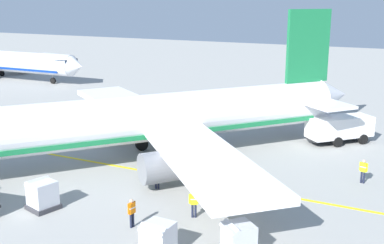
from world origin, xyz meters
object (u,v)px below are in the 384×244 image
Objects in this scene: crew_loader_left at (157,174)px; crew_supervisor at (194,202)px; airliner_foreground at (140,120)px; service_truck_baggage at (340,128)px; cargo_container_mid at (158,240)px; crew_loader_right at (363,169)px; cargo_container_near at (42,195)px; cargo_container_far at (238,240)px; crew_marshaller at (132,211)px.

crew_loader_left is 1.03× the size of crew_supervisor.
airliner_foreground is 11.63m from crew_supervisor.
crew_loader_left is 5.19m from crew_supervisor.
service_truck_baggage is at bearing -14.09° from crew_supervisor.
airliner_foreground is 18.42m from service_truck_baggage.
service_truck_baggage is 19.35m from crew_loader_left.
airliner_foreground is 17.94× the size of cargo_container_mid.
crew_loader_right is at bearing -27.54° from cargo_container_mid.
service_truck_baggage is 2.82× the size of cargo_container_near.
cargo_container_mid is 1.07× the size of crew_loader_left.
cargo_container_mid is 9.10m from crew_loader_left.
cargo_container_mid is 17.24m from crew_loader_right.
cargo_container_far is (-22.97, 0.98, -0.55)m from service_truck_baggage.
crew_supervisor is (-7.55, -8.52, -2.37)m from airliner_foreground.
crew_loader_right is 1.01× the size of crew_supervisor.
service_truck_baggage reaches higher than cargo_container_far.
crew_loader_right is 13.32m from crew_supervisor.
crew_supervisor is at bearing 165.91° from service_truck_baggage.
crew_marshaller is at bearing 54.35° from cargo_container_mid.
crew_loader_left is 1.01× the size of crew_loader_right.
crew_supervisor is (-10.40, 8.32, -0.02)m from crew_loader_right.
cargo_container_mid is at bearing 152.46° from crew_loader_right.
airliner_foreground is 12.11m from crew_marshaller.
service_truck_baggage is at bearing 19.27° from crew_loader_right.
crew_marshaller is at bearing 87.42° from cargo_container_far.
airliner_foreground reaches higher than cargo_container_near.
crew_marshaller is at bearing 161.42° from service_truck_baggage.
service_truck_baggage reaches higher than cargo_container_mid.
airliner_foreground is at bearing 132.45° from service_truck_baggage.
crew_marshaller is 17.11m from crew_loader_right.
crew_marshaller is at bearing 140.23° from crew_loader_right.
cargo_container_near is 1.18× the size of crew_loader_right.
crew_loader_right is at bearing -80.41° from airliner_foreground.
cargo_container_far is (1.84, -3.66, -0.01)m from cargo_container_mid.
cargo_container_mid is 4.10m from cargo_container_far.
cargo_container_near is at bearing 127.84° from crew_loader_right.
cargo_container_near is 0.91× the size of cargo_container_far.
cargo_container_mid reaches higher than crew_loader_left.
service_truck_baggage is 3.29× the size of crew_loader_left.
crew_marshaller is at bearing -150.25° from airliner_foreground.
service_truck_baggage is 10.09m from crew_loader_right.
service_truck_baggage is 3.38× the size of crew_supervisor.
airliner_foreground reaches higher than service_truck_baggage.
cargo_container_near is 1.09× the size of cargo_container_mid.
crew_loader_left is at bearing -38.30° from cargo_container_near.
cargo_container_far is 5.05m from crew_supervisor.
cargo_container_far is at bearing -89.84° from cargo_container_near.
cargo_container_near is 9.56m from cargo_container_mid.
crew_loader_right reaches higher than crew_supervisor.
crew_supervisor is (3.09, -9.04, 0.10)m from cargo_container_near.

